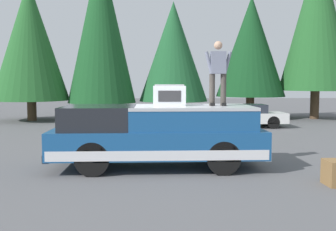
% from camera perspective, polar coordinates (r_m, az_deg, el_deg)
% --- Properties ---
extents(ground_plane, '(90.00, 90.00, 0.00)m').
position_cam_1_polar(ground_plane, '(10.58, -2.13, -7.47)').
color(ground_plane, '#565659').
extents(pickup_truck, '(2.01, 5.54, 1.65)m').
position_cam_1_polar(pickup_truck, '(10.25, -1.51, -2.90)').
color(pickup_truck, navy).
rests_on(pickup_truck, ground).
extents(compressor_unit, '(0.65, 0.84, 0.56)m').
position_cam_1_polar(compressor_unit, '(10.27, 0.16, 3.02)').
color(compressor_unit, silver).
rests_on(compressor_unit, pickup_truck).
extents(person_on_truck_bed, '(0.29, 0.72, 1.69)m').
position_cam_1_polar(person_on_truck_bed, '(10.31, 7.37, 6.45)').
color(person_on_truck_bed, '#423D38').
rests_on(person_on_truck_bed, pickup_truck).
extents(parked_car_white, '(1.64, 4.10, 1.16)m').
position_cam_1_polar(parked_car_white, '(19.96, 11.20, -0.04)').
color(parked_car_white, white).
rests_on(parked_car_white, ground).
extents(conifer_far_left, '(4.46, 4.46, 10.66)m').
position_cam_1_polar(conifer_far_left, '(26.07, 21.15, 13.25)').
color(conifer_far_left, '#4C3826').
rests_on(conifer_far_left, ground).
extents(conifer_left, '(4.26, 4.26, 7.59)m').
position_cam_1_polar(conifer_left, '(24.94, 12.14, 9.88)').
color(conifer_left, '#4C3826').
rests_on(conifer_left, ground).
extents(conifer_center_left, '(4.21, 4.21, 7.18)m').
position_cam_1_polar(conifer_center_left, '(24.02, 0.80, 9.37)').
color(conifer_center_left, '#4C3826').
rests_on(conifer_center_left, ground).
extents(conifer_center_right, '(4.05, 4.05, 10.24)m').
position_cam_1_polar(conifer_center_right, '(23.92, -9.83, 12.93)').
color(conifer_center_right, '#4C3826').
rests_on(conifer_center_right, ground).
extents(conifer_right, '(4.43, 4.43, 8.21)m').
position_cam_1_polar(conifer_right, '(24.44, -19.69, 10.32)').
color(conifer_right, '#4C3826').
rests_on(conifer_right, ground).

